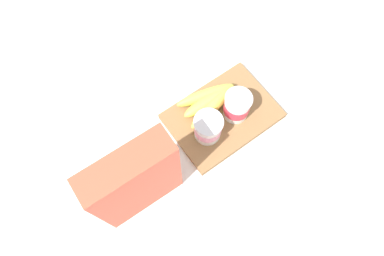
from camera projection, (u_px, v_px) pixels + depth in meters
name	position (u px, v px, depth m)	size (l,w,h in m)	color
ground_plane	(222.00, 117.00, 0.99)	(2.40, 2.40, 0.00)	silver
cutting_board	(222.00, 116.00, 0.98)	(0.29, 0.21, 0.02)	olive
cereal_box	(135.00, 182.00, 0.78)	(0.20, 0.07, 0.28)	#D85138
yogurt_cup_front	(237.00, 106.00, 0.93)	(0.07, 0.07, 0.09)	white
yogurt_cup_back	(208.00, 128.00, 0.91)	(0.08, 0.08, 0.08)	white
banana_bunch	(210.00, 101.00, 0.97)	(0.18, 0.11, 0.04)	#E3DA51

